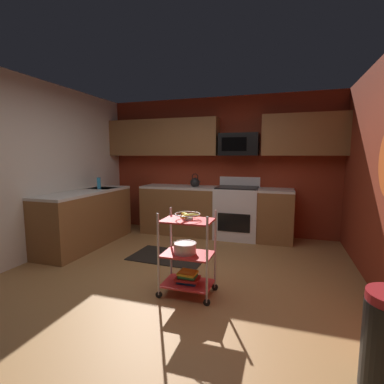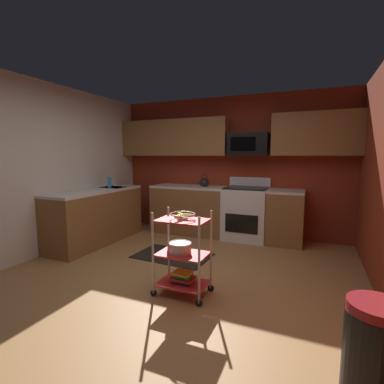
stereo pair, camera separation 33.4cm
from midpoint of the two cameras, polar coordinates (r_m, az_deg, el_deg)
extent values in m
cube|color=#A87542|center=(3.61, -6.57, -17.71)|extent=(4.40, 4.80, 0.04)
cube|color=maroon|center=(5.57, 3.63, 5.20)|extent=(4.52, 0.06, 2.60)
cube|color=silver|center=(4.67, -32.66, 3.67)|extent=(0.06, 4.80, 2.60)
cube|color=brown|center=(5.36, 2.69, -4.15)|extent=(2.80, 0.60, 0.88)
cube|color=silver|center=(5.29, 2.72, 0.75)|extent=(2.80, 0.60, 0.04)
cube|color=brown|center=(5.16, -22.10, -5.13)|extent=(0.60, 1.85, 0.88)
cube|color=silver|center=(5.08, -22.35, -0.06)|extent=(0.60, 1.85, 0.04)
cube|color=#B7BABC|center=(5.46, -19.12, -0.08)|extent=(0.44, 0.36, 0.16)
cube|color=white|center=(5.26, 7.14, -4.19)|extent=(0.76, 0.64, 0.92)
cube|color=black|center=(4.97, 6.41, -6.14)|extent=(0.56, 0.01, 0.32)
cube|color=white|center=(5.47, 7.80, 2.06)|extent=(0.76, 0.06, 0.18)
cube|color=black|center=(5.19, 7.22, 0.91)|extent=(0.72, 0.60, 0.02)
cube|color=brown|center=(5.77, -7.55, 10.69)|extent=(2.22, 0.33, 0.70)
cube|color=brown|center=(5.22, 19.72, 10.70)|extent=(1.38, 0.33, 0.70)
cube|color=black|center=(5.27, 7.58, 9.38)|extent=(0.70, 0.38, 0.40)
cube|color=black|center=(5.09, 6.51, 9.48)|extent=(0.44, 0.01, 0.24)
cylinder|color=silver|center=(3.08, -9.91, -12.28)|extent=(0.02, 0.02, 0.88)
cylinder|color=black|center=(3.25, -9.73, -19.61)|extent=(0.07, 0.02, 0.07)
cylinder|color=silver|center=(2.89, -0.37, -13.54)|extent=(0.02, 0.02, 0.88)
cylinder|color=black|center=(3.07, -0.36, -21.24)|extent=(0.07, 0.02, 0.07)
cylinder|color=silver|center=(3.38, -7.08, -10.45)|extent=(0.02, 0.02, 0.88)
cylinder|color=black|center=(3.54, -6.96, -17.25)|extent=(0.07, 0.02, 0.07)
cylinder|color=silver|center=(3.20, 1.65, -11.40)|extent=(0.02, 0.02, 0.88)
cylinder|color=black|center=(3.37, 1.62, -18.51)|extent=(0.07, 0.02, 0.07)
cube|color=red|center=(3.26, -3.95, -17.80)|extent=(0.53, 0.36, 0.02)
cube|color=red|center=(3.13, -4.01, -12.32)|extent=(0.53, 0.36, 0.02)
cube|color=red|center=(3.03, -4.07, -5.72)|extent=(0.53, 0.36, 0.02)
torus|color=silver|center=(3.02, -4.08, -4.44)|extent=(0.27, 0.27, 0.01)
cylinder|color=silver|center=(3.03, -4.07, -5.37)|extent=(0.12, 0.12, 0.02)
ellipsoid|color=yellow|center=(3.02, -3.13, -4.73)|extent=(0.17, 0.09, 0.04)
ellipsoid|color=yellow|center=(3.06, -4.48, -4.55)|extent=(0.15, 0.14, 0.04)
ellipsoid|color=yellow|center=(2.98, -4.63, -4.89)|extent=(0.08, 0.17, 0.04)
cylinder|color=silver|center=(3.13, -4.54, -11.17)|extent=(0.24, 0.24, 0.11)
torus|color=silver|center=(3.11, -4.55, -10.23)|extent=(0.25, 0.25, 0.01)
cube|color=#1E4C8C|center=(3.25, -3.96, -17.38)|extent=(0.21, 0.14, 0.03)
cube|color=#B22626|center=(3.24, -3.96, -16.89)|extent=(0.26, 0.20, 0.03)
cube|color=#26723F|center=(3.22, -3.97, -16.38)|extent=(0.19, 0.14, 0.04)
cube|color=gold|center=(3.21, -3.97, -15.86)|extent=(0.20, 0.18, 0.03)
sphere|color=black|center=(5.39, -1.17, 1.86)|extent=(0.18, 0.18, 0.18)
sphere|color=black|center=(5.38, -1.18, 2.78)|extent=(0.03, 0.03, 0.03)
cone|color=black|center=(5.36, -0.35, 2.03)|extent=(0.09, 0.04, 0.06)
torus|color=black|center=(5.38, -1.18, 3.05)|extent=(0.12, 0.01, 0.12)
cylinder|color=#2D8CBF|center=(5.32, -19.82, 1.66)|extent=(0.06, 0.06, 0.20)
cube|color=black|center=(4.40, -6.90, -12.66)|extent=(1.13, 0.75, 0.01)
camera|label=1|loc=(0.17, -92.69, -0.34)|focal=26.73mm
camera|label=2|loc=(0.17, 87.31, 0.34)|focal=26.73mm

